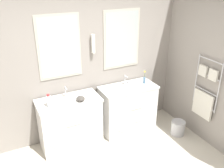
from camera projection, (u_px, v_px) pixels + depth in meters
wall_back at (82, 64)px, 4.18m from camera, size 5.16×0.14×2.60m
wall_right at (207, 68)px, 4.09m from camera, size 0.13×3.69×2.60m
vanity_left at (71, 123)px, 4.11m from camera, size 1.01×0.56×0.87m
vanity_right at (128, 109)px, 4.56m from camera, size 1.01×0.56×0.87m
faucet_left at (66, 92)px, 4.03m from camera, size 0.17×0.11×0.18m
faucet_right at (125, 80)px, 4.47m from camera, size 0.17×0.11×0.18m
toiletry_bottle at (49, 101)px, 3.73m from camera, size 0.07×0.07×0.21m
amenity_bowl at (81, 99)px, 3.91m from camera, size 0.14×0.14×0.08m
flower_vase at (144, 78)px, 4.51m from camera, size 0.04×0.04×0.24m
waste_bin at (178, 127)px, 4.55m from camera, size 0.25×0.25×0.26m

